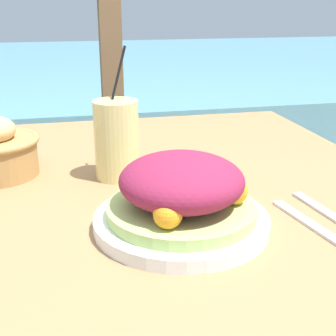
# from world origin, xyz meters

# --- Properties ---
(patio_table) EXTENTS (0.92, 0.97, 0.70)m
(patio_table) POSITION_xyz_m (0.00, 0.00, 0.61)
(patio_table) COLOR #997047
(patio_table) RESTS_ON ground_plane
(railing_fence) EXTENTS (2.80, 0.08, 1.14)m
(railing_fence) POSITION_xyz_m (0.00, 0.76, 0.85)
(railing_fence) COLOR brown
(railing_fence) RESTS_ON ground_plane
(sea_backdrop) EXTENTS (12.00, 4.00, 0.53)m
(sea_backdrop) POSITION_xyz_m (0.00, 3.26, 0.27)
(sea_backdrop) COLOR #568EA8
(sea_backdrop) RESTS_ON ground_plane
(salad_plate) EXTENTS (0.26, 0.26, 0.11)m
(salad_plate) POSITION_xyz_m (-0.01, -0.21, 0.75)
(salad_plate) COLOR white
(salad_plate) RESTS_ON patio_table
(drink_glass) EXTENTS (0.08, 0.08, 0.25)m
(drink_glass) POSITION_xyz_m (-0.07, 0.02, 0.78)
(drink_glass) COLOR #DBCC7F
(drink_glass) RESTS_ON patio_table
(fork) EXTENTS (0.05, 0.18, 0.00)m
(fork) POSITION_xyz_m (0.19, -0.25, 0.71)
(fork) COLOR silver
(fork) RESTS_ON patio_table
(knife) EXTENTS (0.04, 0.18, 0.00)m
(knife) POSITION_xyz_m (0.23, -0.23, 0.71)
(knife) COLOR silver
(knife) RESTS_ON patio_table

